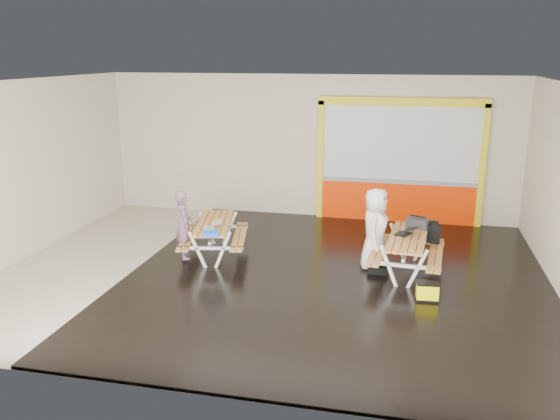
% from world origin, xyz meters
% --- Properties ---
extents(room, '(10.02, 8.02, 3.52)m').
position_xyz_m(room, '(0.00, 0.00, 1.75)').
color(room, beige).
rests_on(room, ground).
extents(deck, '(7.50, 7.98, 0.05)m').
position_xyz_m(deck, '(1.25, 0.00, 0.03)').
color(deck, black).
rests_on(deck, room).
extents(kiosk, '(3.88, 0.16, 3.00)m').
position_xyz_m(kiosk, '(2.20, 3.93, 1.44)').
color(kiosk, '#FB3300').
rests_on(kiosk, room).
extents(picnic_table_left, '(1.60, 2.05, 0.73)m').
position_xyz_m(picnic_table_left, '(-1.29, 0.66, 0.56)').
color(picnic_table_left, '#BC7E3C').
rests_on(picnic_table_left, deck).
extents(picnic_table_right, '(1.40, 1.96, 0.75)m').
position_xyz_m(picnic_table_right, '(2.48, 0.52, 0.57)').
color(picnic_table_right, '#BC7E3C').
rests_on(picnic_table_right, deck).
extents(person_left, '(0.52, 0.59, 1.36)m').
position_xyz_m(person_left, '(-1.78, 0.28, 0.77)').
color(person_left, '#73526B').
rests_on(person_left, deck).
extents(person_right, '(0.56, 0.81, 1.59)m').
position_xyz_m(person_right, '(1.88, 0.68, 0.79)').
color(person_right, white).
rests_on(person_right, deck).
extents(laptop_left, '(0.42, 0.40, 0.14)m').
position_xyz_m(laptop_left, '(-1.19, 0.27, 0.78)').
color(laptop_left, silver).
rests_on(laptop_left, picnic_table_left).
extents(laptop_right, '(0.46, 0.44, 0.15)m').
position_xyz_m(laptop_right, '(2.44, 0.62, 0.80)').
color(laptop_right, black).
rests_on(laptop_right, picnic_table_right).
extents(blue_pouch, '(0.33, 0.28, 0.08)m').
position_xyz_m(blue_pouch, '(-1.05, -0.20, 0.78)').
color(blue_pouch, blue).
rests_on(blue_pouch, picnic_table_left).
extents(toolbox, '(0.47, 0.36, 0.24)m').
position_xyz_m(toolbox, '(2.66, 1.10, 0.84)').
color(toolbox, black).
rests_on(toolbox, picnic_table_right).
extents(backpack, '(0.26, 0.18, 0.41)m').
position_xyz_m(backpack, '(2.96, 1.09, 0.69)').
color(backpack, black).
rests_on(backpack, picnic_table_right).
extents(dark_case, '(0.38, 0.29, 0.14)m').
position_xyz_m(dark_case, '(1.98, 0.41, 0.12)').
color(dark_case, black).
rests_on(dark_case, deck).
extents(fluke_bag, '(0.39, 0.27, 0.32)m').
position_xyz_m(fluke_bag, '(2.84, -0.67, 0.20)').
color(fluke_bag, black).
rests_on(fluke_bag, deck).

